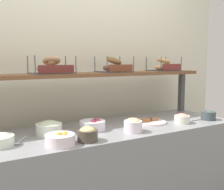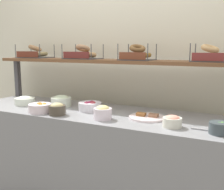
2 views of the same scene
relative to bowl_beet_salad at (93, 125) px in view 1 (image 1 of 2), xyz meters
The scene contains 17 objects.
back_wall 0.62m from the bowl_beet_salad, 85.33° to the left, with size 3.58×0.06×2.40m, color white.
deli_counter 0.47m from the bowl_beet_salad, 16.09° to the right, with size 2.38×0.70×0.85m, color gray.
shelf_riser_right 1.21m from the bowl_beet_salad, 12.38° to the left, with size 0.05×0.05×0.40m, color #4C4C51.
upper_shelf 0.46m from the bowl_beet_salad, 80.33° to the left, with size 2.34×0.32×0.03m, color brown.
bowl_beet_salad is the anchor object (origin of this frame).
bowl_scallion_spread 0.34m from the bowl_beet_salad, behind, with size 0.19×0.19×0.10m.
bowl_lox_spread 0.78m from the bowl_beet_salad, 13.29° to the right, with size 0.13×0.13×0.08m.
bowl_hummus 0.30m from the bowl_beet_salad, 122.89° to the right, with size 0.14×0.14×0.10m.
bowl_egg_salad 0.31m from the bowl_beet_salad, 41.35° to the right, with size 0.14×0.14×0.11m.
bowl_veggie_mix 1.08m from the bowl_beet_salad, 10.55° to the right, with size 0.13×0.13×0.08m.
bowl_fruit_salad 0.42m from the bowl_beet_salad, 145.33° to the right, with size 0.19×0.19×0.09m.
serving_plate_white 0.53m from the bowl_beet_salad, ahead, with size 0.28×0.28×0.04m.
serving_spoon_near_plate 0.57m from the bowl_beet_salad, behind, with size 0.11×0.15×0.01m.
serving_spoon_by_edge 1.02m from the bowl_beet_salad, ahead, with size 0.18×0.03×0.01m.
bagel_basket_sesame 0.56m from the bowl_beet_salad, 131.81° to the left, with size 0.33×0.25×0.14m.
bagel_basket_cinnamon_raisin 0.60m from the bowl_beet_salad, 36.27° to the left, with size 0.29×0.25×0.14m.
bagel_basket_plain 1.05m from the bowl_beet_salad, 15.99° to the left, with size 0.27×0.24×0.14m.
Camera 1 is at (-0.94, -1.83, 1.39)m, focal length 43.45 mm.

